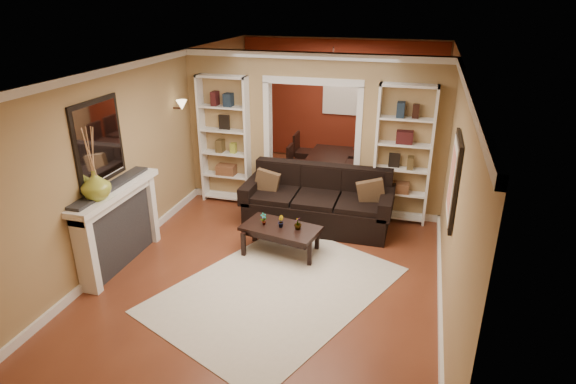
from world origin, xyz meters
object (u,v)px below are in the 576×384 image
(bookshelf_left, at_px, (225,141))
(bookshelf_right, at_px, (403,155))
(sofa, at_px, (318,199))
(dining_table, at_px, (329,167))
(coffee_table, at_px, (281,240))
(fireplace, at_px, (121,227))

(bookshelf_left, distance_m, bookshelf_right, 3.10)
(sofa, bearing_deg, dining_table, 95.94)
(bookshelf_left, relative_size, bookshelf_right, 1.00)
(coffee_table, bearing_deg, bookshelf_right, 56.64)
(sofa, relative_size, bookshelf_left, 1.05)
(bookshelf_right, height_order, dining_table, bookshelf_right)
(fireplace, bearing_deg, dining_table, 62.45)
(bookshelf_right, height_order, fireplace, bookshelf_right)
(bookshelf_left, height_order, fireplace, bookshelf_left)
(sofa, height_order, dining_table, sofa)
(fireplace, bearing_deg, coffee_table, 23.99)
(coffee_table, relative_size, dining_table, 0.77)
(fireplace, bearing_deg, bookshelf_left, 77.95)
(bookshelf_left, distance_m, dining_table, 2.42)
(coffee_table, height_order, bookshelf_left, bookshelf_left)
(dining_table, bearing_deg, coffee_table, 178.29)
(coffee_table, xyz_separation_m, bookshelf_left, (-1.51, 1.62, 0.94))
(bookshelf_left, bearing_deg, coffee_table, -47.02)
(bookshelf_left, bearing_deg, bookshelf_right, 0.00)
(sofa, xyz_separation_m, bookshelf_left, (-1.83, 0.58, 0.68))
(fireplace, relative_size, dining_table, 1.17)
(sofa, xyz_separation_m, dining_table, (-0.22, 2.16, -0.22))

